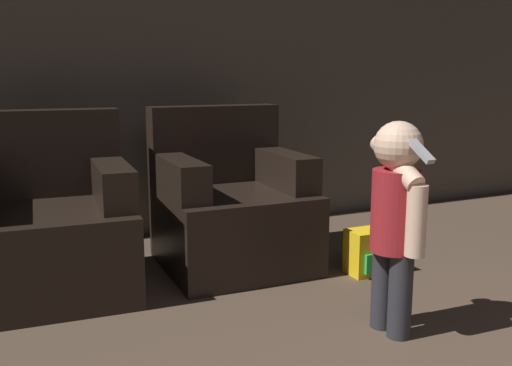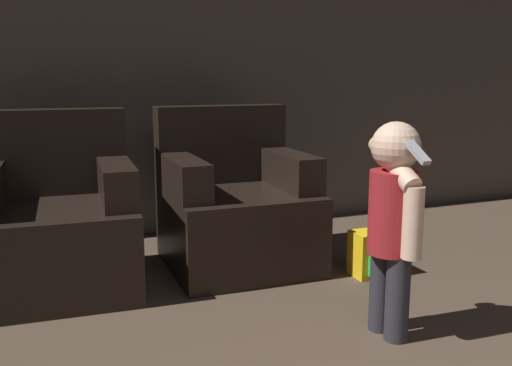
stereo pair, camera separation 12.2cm
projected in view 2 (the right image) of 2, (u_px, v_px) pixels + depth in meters
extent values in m
cube|color=#51493F|center=(161.00, 38.00, 3.70)|extent=(8.40, 0.05, 2.60)
cube|color=black|center=(56.00, 248.00, 2.85)|extent=(0.82, 0.83, 0.43)
cube|color=black|center=(51.00, 152.00, 3.05)|extent=(0.78, 0.21, 0.45)
cube|color=black|center=(116.00, 182.00, 2.88)|extent=(0.20, 0.63, 0.20)
cube|color=black|center=(238.00, 228.00, 3.20)|extent=(0.79, 0.79, 0.43)
cube|color=black|center=(221.00, 144.00, 3.40)|extent=(0.78, 0.18, 0.45)
cube|color=black|center=(183.00, 176.00, 3.04)|extent=(0.17, 0.62, 0.20)
cube|color=black|center=(289.00, 170.00, 3.25)|extent=(0.17, 0.62, 0.20)
cylinder|color=#28282D|center=(381.00, 290.00, 2.40)|extent=(0.10, 0.10, 0.36)
cylinder|color=#28282D|center=(397.00, 299.00, 2.30)|extent=(0.10, 0.10, 0.36)
cylinder|color=maroon|center=(393.00, 212.00, 2.28)|extent=(0.20, 0.20, 0.34)
sphere|color=beige|center=(396.00, 146.00, 2.23)|extent=(0.20, 0.20, 0.20)
cylinder|color=beige|center=(413.00, 223.00, 2.18)|extent=(0.08, 0.08, 0.28)
cylinder|color=beige|center=(394.00, 163.00, 2.24)|extent=(0.08, 0.29, 0.21)
cube|color=#99999E|center=(415.00, 149.00, 2.12)|extent=(0.04, 0.16, 0.10)
cube|color=yellow|center=(373.00, 253.00, 3.07)|extent=(0.23, 0.16, 0.24)
cube|color=green|center=(382.00, 265.00, 2.99)|extent=(0.16, 0.02, 0.11)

